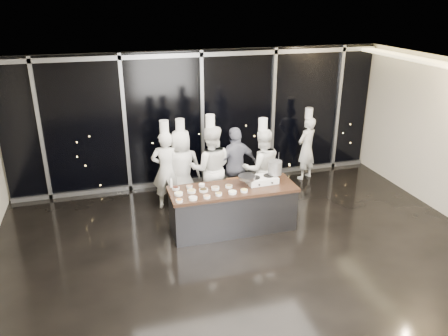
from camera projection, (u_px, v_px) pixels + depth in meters
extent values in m
plane|color=black|center=(247.00, 252.00, 7.92)|extent=(9.00, 9.00, 0.00)
cube|color=beige|center=(201.00, 118.00, 10.45)|extent=(9.00, 0.02, 3.20)
cube|color=beige|center=(367.00, 303.00, 4.21)|extent=(9.00, 0.02, 3.20)
cube|color=silver|center=(251.00, 75.00, 6.73)|extent=(9.00, 7.00, 0.02)
cube|color=black|center=(202.00, 119.00, 10.40)|extent=(8.90, 0.04, 3.18)
cube|color=#95999E|center=(201.00, 54.00, 9.80)|extent=(8.90, 0.08, 0.10)
cube|color=#95999E|center=(203.00, 179.00, 10.93)|extent=(8.90, 0.08, 0.10)
cube|color=#95999E|center=(40.00, 131.00, 9.43)|extent=(0.08, 0.08, 3.20)
cube|color=#95999E|center=(125.00, 125.00, 9.89)|extent=(0.08, 0.08, 3.20)
cube|color=#95999E|center=(202.00, 119.00, 10.35)|extent=(0.08, 0.08, 3.20)
cube|color=#95999E|center=(273.00, 114.00, 10.81)|extent=(0.08, 0.08, 3.20)
cube|color=#95999E|center=(338.00, 109.00, 11.27)|extent=(0.08, 0.08, 3.20)
cube|color=#3A3A3F|center=(233.00, 210.00, 8.57)|extent=(2.40, 0.80, 0.84)
cube|color=#3F231A|center=(233.00, 189.00, 8.40)|extent=(2.46, 0.86, 0.06)
cube|color=white|center=(262.00, 180.00, 8.60)|extent=(0.61, 0.40, 0.12)
cylinder|color=black|center=(255.00, 177.00, 8.53)|extent=(0.21, 0.21, 0.02)
cylinder|color=black|center=(269.00, 175.00, 8.62)|extent=(0.21, 0.21, 0.02)
cylinder|color=black|center=(259.00, 185.00, 8.39)|extent=(0.04, 0.02, 0.04)
cylinder|color=black|center=(272.00, 183.00, 8.48)|extent=(0.04, 0.02, 0.04)
cylinder|color=slate|center=(247.00, 177.00, 8.45)|extent=(0.36, 0.36, 0.06)
cube|color=#4C2B14|center=(233.00, 179.00, 8.35)|extent=(0.25, 0.05, 0.02)
cylinder|color=#A9A9AB|center=(275.00, 168.00, 8.62)|extent=(0.29, 0.29, 0.27)
cylinder|color=white|center=(179.00, 201.00, 7.81)|extent=(0.13, 0.13, 0.04)
cylinder|color=orange|center=(179.00, 200.00, 7.81)|extent=(0.10, 0.10, 0.01)
cylinder|color=white|center=(179.00, 194.00, 8.08)|extent=(0.16, 0.16, 0.04)
cylinder|color=#F5EFAC|center=(179.00, 193.00, 8.08)|extent=(0.13, 0.13, 0.01)
cylinder|color=white|center=(176.00, 188.00, 8.31)|extent=(0.15, 0.15, 0.04)
cylinder|color=#33160F|center=(176.00, 187.00, 8.31)|extent=(0.12, 0.12, 0.01)
cylinder|color=white|center=(193.00, 198.00, 7.91)|extent=(0.16, 0.16, 0.04)
cylinder|color=silver|center=(193.00, 197.00, 7.90)|extent=(0.13, 0.13, 0.01)
cylinder|color=white|center=(191.00, 191.00, 8.19)|extent=(0.16, 0.16, 0.04)
cylinder|color=tan|center=(191.00, 190.00, 8.18)|extent=(0.13, 0.13, 0.01)
cylinder|color=white|center=(189.00, 187.00, 8.37)|extent=(0.11, 0.11, 0.04)
cylinder|color=#A57B52|center=(189.00, 186.00, 8.37)|extent=(0.09, 0.09, 0.01)
cylinder|color=white|center=(207.00, 197.00, 7.97)|extent=(0.12, 0.12, 0.04)
cylinder|color=tan|center=(207.00, 196.00, 7.96)|extent=(0.10, 0.10, 0.01)
cylinder|color=white|center=(203.00, 190.00, 8.23)|extent=(0.17, 0.17, 0.04)
cylinder|color=black|center=(203.00, 189.00, 8.23)|extent=(0.14, 0.14, 0.01)
cylinder|color=white|center=(202.00, 185.00, 8.45)|extent=(0.11, 0.11, 0.04)
cylinder|color=white|center=(202.00, 184.00, 8.45)|extent=(0.09, 0.09, 0.01)
cylinder|color=white|center=(219.00, 194.00, 8.07)|extent=(0.12, 0.12, 0.04)
cylinder|color=#AC9445|center=(219.00, 193.00, 8.06)|extent=(0.10, 0.10, 0.01)
cylinder|color=white|center=(215.00, 188.00, 8.31)|extent=(0.16, 0.16, 0.04)
cylinder|color=#9B7C58|center=(215.00, 187.00, 8.31)|extent=(0.13, 0.13, 0.01)
cylinder|color=white|center=(232.00, 192.00, 8.14)|extent=(0.15, 0.15, 0.04)
cylinder|color=#FAFAC7|center=(232.00, 192.00, 8.14)|extent=(0.13, 0.13, 0.01)
cylinder|color=white|center=(229.00, 186.00, 8.39)|extent=(0.13, 0.13, 0.04)
cylinder|color=olive|center=(229.00, 186.00, 8.39)|extent=(0.11, 0.11, 0.01)
cylinder|color=white|center=(244.00, 191.00, 8.21)|extent=(0.13, 0.13, 0.04)
cylinder|color=#E6CE4C|center=(244.00, 190.00, 8.20)|extent=(0.11, 0.11, 0.01)
cylinder|color=white|center=(171.00, 184.00, 8.37)|extent=(0.06, 0.06, 0.16)
cone|color=white|center=(171.00, 178.00, 8.33)|extent=(0.05, 0.05, 0.05)
imported|color=white|center=(166.00, 170.00, 9.30)|extent=(0.72, 0.57, 1.74)
cylinder|color=white|center=(164.00, 127.00, 8.94)|extent=(0.23, 0.23, 0.26)
imported|color=white|center=(182.00, 168.00, 9.40)|extent=(0.85, 0.56, 1.74)
cylinder|color=white|center=(180.00, 125.00, 9.04)|extent=(0.19, 0.19, 0.26)
imported|color=white|center=(211.00, 168.00, 9.22)|extent=(1.03, 0.87, 1.87)
cylinder|color=white|center=(210.00, 121.00, 8.83)|extent=(0.22, 0.22, 0.26)
imported|color=#131736|center=(236.00, 166.00, 9.50)|extent=(1.10, 0.65, 1.76)
imported|color=white|center=(261.00, 168.00, 9.37)|extent=(0.88, 0.70, 1.76)
cylinder|color=white|center=(263.00, 124.00, 9.01)|extent=(0.20, 0.20, 0.26)
imported|color=white|center=(306.00, 148.00, 10.84)|extent=(0.69, 0.60, 1.59)
cylinder|color=white|center=(309.00, 113.00, 10.51)|extent=(0.25, 0.25, 0.26)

